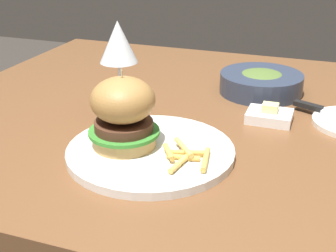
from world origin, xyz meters
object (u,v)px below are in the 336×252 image
Objects in this scene: butter_dish at (270,115)px; soup_bowl at (261,82)px; burger_sandwich at (123,112)px; main_plate at (151,151)px; wine_glass at (118,45)px; table_knife at (330,112)px.

butter_dish is 0.47× the size of soup_bowl.
burger_sandwich is 0.41m from soup_bowl.
main_plate is 0.08m from burger_sandwich.
butter_dish is at bearing 46.69° from burger_sandwich.
main_plate is at bearing -51.09° from wine_glass.
soup_bowl is at bearing 66.08° from burger_sandwich.
soup_bowl is at bearing 146.11° from table_knife.
wine_glass is (-0.08, 0.17, 0.06)m from burger_sandwich.
table_knife is (0.32, 0.27, -0.06)m from burger_sandwich.
main_plate is 1.51× the size of soup_bowl.
soup_bowl is (0.25, 0.21, -0.11)m from wine_glass.
wine_glass is 0.34m from soup_bowl.
wine_glass reaches higher than soup_bowl.
butter_dish reaches higher than main_plate.
table_knife is (0.40, 0.10, -0.12)m from wine_glass.
soup_bowl reaches higher than butter_dish.
soup_bowl is at bearing 71.83° from main_plate.
main_plate is 0.24m from wine_glass.
table_knife is at bearing 14.56° from wine_glass.
table_knife is 0.19m from soup_bowl.
burger_sandwich is 0.20m from wine_glass.
burger_sandwich is 0.31m from butter_dish.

